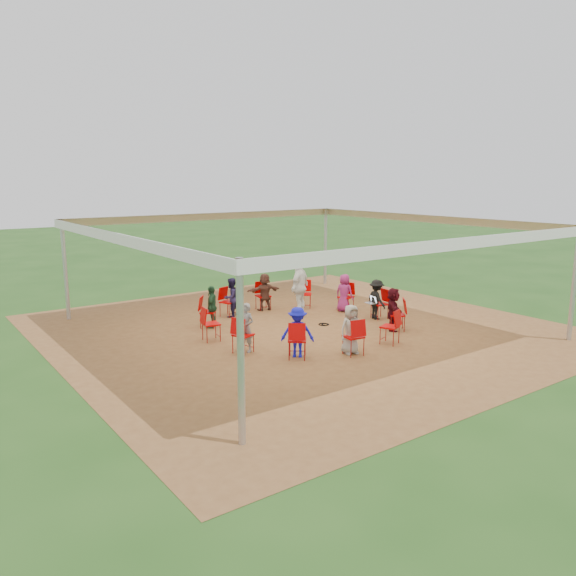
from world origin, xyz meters
TOP-DOWN VIEW (x-y plane):
  - ground at (0.00, 0.00)m, footprint 80.00×80.00m
  - dirt_patch at (0.00, 0.00)m, footprint 13.00×13.00m
  - tent at (0.00, 0.00)m, footprint 10.33×10.33m
  - chair_0 at (2.62, -0.44)m, footprint 0.50×0.49m
  - chair_1 at (2.49, 0.93)m, footprint 0.56×0.55m
  - chair_2 at (1.69, 2.05)m, footprint 0.60×0.61m
  - chair_3 at (0.44, 2.62)m, footprint 0.49×0.50m
  - chair_4 at (-0.93, 2.49)m, footprint 0.55×0.56m
  - chair_5 at (-2.05, 1.69)m, footprint 0.61×0.60m
  - chair_6 at (-2.62, 0.44)m, footprint 0.50×0.49m
  - chair_7 at (-2.49, -0.93)m, footprint 0.56×0.55m
  - chair_8 at (-1.69, -2.05)m, footprint 0.60×0.61m
  - chair_9 at (-0.44, -2.62)m, footprint 0.49×0.50m
  - chair_10 at (0.93, -2.49)m, footprint 0.55×0.56m
  - chair_11 at (2.05, -1.69)m, footprint 0.61×0.60m
  - person_seated_0 at (2.50, -0.42)m, footprint 0.51×0.83m
  - person_seated_1 at (2.38, 0.89)m, footprint 0.51×0.67m
  - person_seated_2 at (0.42, 2.50)m, footprint 1.17×0.60m
  - person_seated_3 at (-0.89, 2.38)m, footprint 0.67×0.52m
  - person_seated_4 at (-1.96, 1.61)m, footprint 0.73×0.77m
  - person_seated_5 at (-2.38, -0.89)m, footprint 0.42×0.51m
  - person_seated_6 at (-1.61, -1.96)m, footprint 0.84×0.79m
  - person_seated_7 at (-0.42, -2.50)m, footprint 0.63×0.42m
  - person_seated_8 at (1.96, -1.61)m, footprint 1.03×1.13m
  - standing_person at (0.94, 1.33)m, footprint 1.17×0.96m
  - cable_coil at (0.79, -0.04)m, footprint 0.31×0.31m
  - laptop at (2.34, -0.39)m, footprint 0.31×0.36m

SIDE VIEW (x-z plane):
  - ground at x=0.00m, z-range 0.00..0.00m
  - dirt_patch at x=0.00m, z-range 0.01..0.01m
  - cable_coil at x=0.79m, z-range 0.01..0.03m
  - chair_0 at x=2.62m, z-range 0.00..0.90m
  - chair_1 at x=2.49m, z-range 0.00..0.90m
  - chair_2 at x=1.69m, z-range 0.00..0.90m
  - chair_3 at x=0.44m, z-range 0.00..0.90m
  - chair_4 at x=-0.93m, z-range 0.00..0.90m
  - chair_5 at x=-2.05m, z-range 0.00..0.90m
  - chair_6 at x=-2.62m, z-range 0.00..0.90m
  - chair_7 at x=-2.49m, z-range 0.00..0.90m
  - chair_8 at x=-1.69m, z-range 0.00..0.90m
  - chair_9 at x=-0.44m, z-range 0.00..0.90m
  - chair_10 at x=0.93m, z-range 0.00..0.90m
  - chair_11 at x=2.05m, z-range 0.00..0.90m
  - laptop at x=2.34m, z-range 0.46..0.69m
  - person_seated_0 at x=2.50m, z-range 0.01..1.21m
  - person_seated_1 at x=2.38m, z-range 0.01..1.21m
  - person_seated_2 at x=0.42m, z-range 0.01..1.21m
  - person_seated_3 at x=-0.89m, z-range 0.01..1.21m
  - person_seated_4 at x=-1.96m, z-range 0.01..1.21m
  - person_seated_5 at x=-2.38m, z-range 0.01..1.21m
  - person_seated_6 at x=-1.61m, z-range 0.01..1.21m
  - person_seated_7 at x=-0.42m, z-range 0.01..1.21m
  - person_seated_8 at x=1.96m, z-range 0.01..1.21m
  - standing_person at x=0.94m, z-range 0.01..1.78m
  - tent at x=0.00m, z-range 0.87..3.87m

